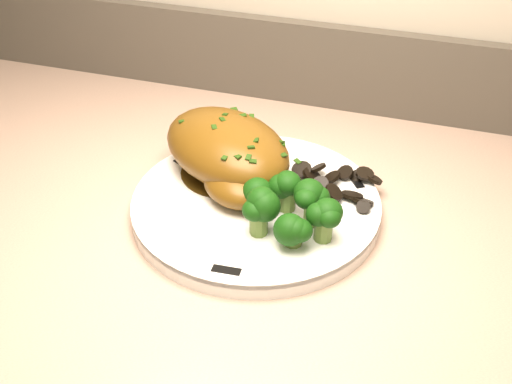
% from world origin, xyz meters
% --- Properties ---
extents(plate, '(0.36, 0.36, 0.02)m').
position_xyz_m(plate, '(-0.59, 1.71, 0.98)').
color(plate, white).
rests_on(plate, counter).
extents(rim_accent_0, '(0.02, 0.03, 0.00)m').
position_xyz_m(rim_accent_0, '(-0.49, 1.78, 0.99)').
color(rim_accent_0, black).
rests_on(rim_accent_0, plate).
extents(rim_accent_1, '(0.02, 0.03, 0.00)m').
position_xyz_m(rim_accent_1, '(-0.70, 1.76, 0.99)').
color(rim_accent_1, black).
rests_on(rim_accent_1, plate).
extents(rim_accent_2, '(0.03, 0.01, 0.00)m').
position_xyz_m(rim_accent_2, '(-0.58, 1.59, 0.99)').
color(rim_accent_2, black).
rests_on(rim_accent_2, plate).
extents(gravy_pool, '(0.11, 0.11, 0.00)m').
position_xyz_m(gravy_pool, '(-0.64, 1.75, 0.99)').
color(gravy_pool, '#362409').
rests_on(gravy_pool, plate).
extents(chicken_breast, '(0.21, 0.20, 0.07)m').
position_xyz_m(chicken_breast, '(-0.63, 1.75, 1.02)').
color(chicken_breast, brown).
rests_on(chicken_breast, plate).
extents(mushroom_pile, '(0.10, 0.07, 0.03)m').
position_xyz_m(mushroom_pile, '(-0.51, 1.75, 1.00)').
color(mushroom_pile, black).
rests_on(mushroom_pile, plate).
extents(broccoli_florets, '(0.11, 0.08, 0.04)m').
position_xyz_m(broccoli_florets, '(-0.54, 1.68, 1.01)').
color(broccoli_florets, olive).
rests_on(broccoli_florets, plate).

